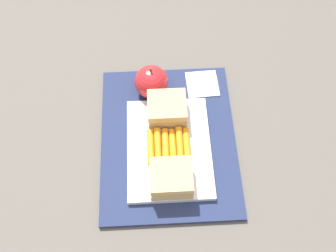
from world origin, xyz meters
The scene contains 8 objects.
ground_plane centered at (0.00, 0.00, 0.00)m, with size 2.40×2.40×0.00m, color #56514C.
lunchbag_mat centered at (0.00, 0.00, 0.01)m, with size 0.36×0.28×0.01m, color navy.
food_tray centered at (-0.03, 0.00, 0.02)m, with size 0.23×0.17×0.01m, color white.
sandwich_half_left centered at (-0.10, 0.00, 0.04)m, with size 0.07×0.08×0.04m.
sandwich_half_right centered at (0.05, 0.00, 0.04)m, with size 0.07×0.08×0.04m.
carrot_sticks_bundle centered at (-0.03, 0.00, 0.03)m, with size 0.08×0.09×0.02m.
apple centered at (0.12, 0.03, 0.05)m, with size 0.07×0.07×0.08m.
paper_napkin centered at (0.14, -0.08, 0.01)m, with size 0.07×0.07×0.00m, color white.
Camera 1 is at (-0.41, 0.02, 0.78)m, focal length 44.54 mm.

